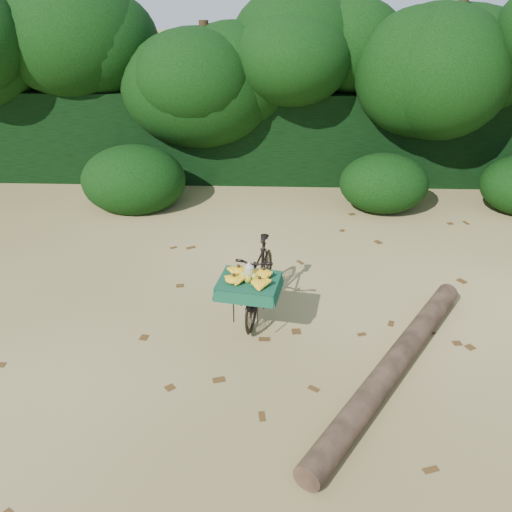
{
  "coord_description": "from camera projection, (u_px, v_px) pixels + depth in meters",
  "views": [
    {
      "loc": [
        -0.43,
        -4.93,
        3.82
      ],
      "look_at": [
        -0.64,
        0.66,
        0.9
      ],
      "focal_mm": 38.0,
      "sensor_mm": 36.0,
      "label": 1
    }
  ],
  "objects": [
    {
      "name": "fallen_log",
      "position": [
        393.0,
        365.0,
        5.75
      ],
      "size": [
        2.2,
        3.16,
        0.26
      ],
      "primitive_type": "cylinder",
      "rotation": [
        1.57,
        0.0,
        -0.58
      ],
      "color": "brown",
      "rests_on": "ground"
    },
    {
      "name": "leaf_litter",
      "position": [
        308.0,
        321.0,
        6.7
      ],
      "size": [
        7.0,
        7.3,
        0.01
      ],
      "primitive_type": null,
      "color": "#4C3114",
      "rests_on": "ground"
    },
    {
      "name": "bush_clumps",
      "position": [
        327.0,
        185.0,
        9.71
      ],
      "size": [
        8.8,
        1.7,
        0.9
      ],
      "primitive_type": null,
      "color": "black",
      "rests_on": "ground"
    },
    {
      "name": "ground",
      "position": [
        311.0,
        354.0,
        6.12
      ],
      "size": [
        80.0,
        80.0,
        0.0
      ],
      "primitive_type": "plane",
      "color": "tan",
      "rests_on": "ground"
    },
    {
      "name": "vendor_bicycle",
      "position": [
        259.0,
        278.0,
        6.7
      ],
      "size": [
        0.83,
        1.72,
        0.94
      ],
      "rotation": [
        0.0,
        0.0,
        -0.17
      ],
      "color": "black",
      "rests_on": "ground"
    },
    {
      "name": "hedge_backdrop",
      "position": [
        297.0,
        131.0,
        11.28
      ],
      "size": [
        26.0,
        1.8,
        1.8
      ],
      "primitive_type": "cube",
      "color": "black",
      "rests_on": "ground"
    },
    {
      "name": "tree_row",
      "position": [
        265.0,
        83.0,
        10.09
      ],
      "size": [
        14.5,
        2.0,
        4.0
      ],
      "primitive_type": null,
      "color": "black",
      "rests_on": "ground"
    }
  ]
}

